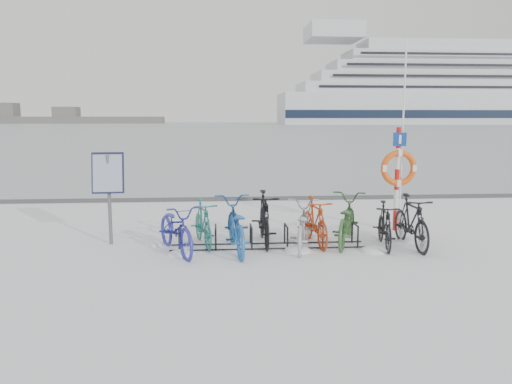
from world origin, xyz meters
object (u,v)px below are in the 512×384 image
at_px(cruise_ferry, 453,93).
at_px(info_board, 108,179).
at_px(lifebuoy_station, 399,168).
at_px(bike_rack, 269,238).

bearing_deg(cruise_ferry, info_board, -117.23).
xyz_separation_m(lifebuoy_station, cruise_ferry, (96.79, 199.77, 12.05)).
height_order(info_board, lifebuoy_station, lifebuoy_station).
height_order(bike_rack, cruise_ferry, cruise_ferry).
bearing_deg(bike_rack, lifebuoy_station, 21.76).
xyz_separation_m(info_board, cruise_ferry, (103.20, 200.56, 12.14)).
distance_m(bike_rack, lifebuoy_station, 3.61).
bearing_deg(lifebuoy_station, cruise_ferry, 64.15).
height_order(bike_rack, lifebuoy_station, lifebuoy_station).
xyz_separation_m(bike_rack, cruise_ferry, (99.93, 201.02, 13.34)).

